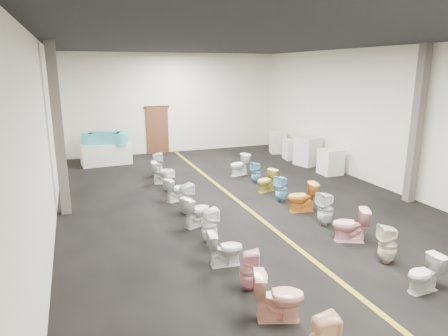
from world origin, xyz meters
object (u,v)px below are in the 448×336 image
Objects in this scene: display_table at (106,154)px; appliance_crate_c at (293,149)px; toilet_right_6 at (281,189)px; toilet_right_4 at (325,209)px; appliance_crate_b at (308,151)px; toilet_right_3 at (350,225)px; toilet_left_5 at (209,225)px; toilet_left_6 at (196,211)px; bathtub at (105,138)px; toilet_left_7 at (186,199)px; toilet_right_7 at (267,181)px; toilet_right_8 at (256,172)px; appliance_crate_d at (278,142)px; toilet_left_4 at (225,248)px; toilet_left_10 at (163,172)px; toilet_left_8 at (176,189)px; toilet_right_2 at (388,244)px; toilet_right_9 at (239,165)px; toilet_right_1 at (425,274)px; appliance_crate_a at (330,162)px; toilet_left_2 at (279,296)px; toilet_right_5 at (302,197)px; toilet_left_3 at (249,270)px; toilet_left_11 at (157,164)px; toilet_left_9 at (168,181)px.

appliance_crate_c is at bearing -13.96° from display_table.
toilet_right_4 is at bearing -16.32° from toilet_right_6.
toilet_right_3 is at bearing -114.88° from appliance_crate_b.
toilet_left_5 is 1.04× the size of toilet_left_6.
bathtub is 2.09× the size of toilet_right_4.
toilet_right_7 is at bearing -87.22° from toilet_left_7.
toilet_left_7 is 1.14× the size of toilet_right_8.
appliance_crate_d reaches higher than toilet_right_4.
toilet_left_10 is at bearing 5.75° from toilet_left_4.
display_table is at bearing 176.10° from appliance_crate_d.
appliance_crate_d is 10.20m from toilet_left_5.
toilet_left_10 is 5.96m from toilet_right_4.
toilet_left_6 is 3.66m from toilet_right_3.
toilet_right_2 is (3.01, -5.33, 0.06)m from toilet_left_8.
toilet_right_8 is 1.14m from toilet_right_9.
display_table is at bearing -12.42° from toilet_left_6.
toilet_left_10 reaches higher than toilet_right_1.
appliance_crate_a is 1.12× the size of toilet_left_7.
toilet_right_3 is at bearing -35.42° from toilet_left_2.
toilet_left_10 is 8.83m from toilet_right_1.
toilet_left_6 reaches higher than toilet_left_4.
toilet_right_7 is at bearing -52.03° from display_table.
appliance_crate_b is 6.60m from toilet_left_8.
appliance_crate_d is 4.42m from toilet_right_9.
appliance_crate_d reaches higher than display_table.
appliance_crate_a is 6.17m from toilet_left_8.
toilet_right_6 is at bearing -131.08° from appliance_crate_b.
toilet_right_5 is (3.00, -0.05, 0.02)m from toilet_left_6.
toilet_right_2 is at bearing -18.52° from toilet_right_6.
appliance_crate_b reaches higher than toilet_left_4.
toilet_left_3 is at bearing -55.50° from toilet_right_6.
toilet_left_2 is at bearing -175.47° from toilet_left_11.
toilet_left_9 is at bearing -23.75° from toilet_left_6.
toilet_left_5 is at bearing 21.40° from toilet_left_3.
appliance_crate_d is at bearing 179.67° from toilet_right_2.
toilet_left_5 is at bearing -173.27° from toilet_left_10.
appliance_crate_d is at bearing -55.92° from toilet_left_10.
appliance_crate_b is 1.68× the size of toilet_right_1.
toilet_left_10 is 2.85m from toilet_right_9.
toilet_right_3 reaches higher than toilet_left_3.
appliance_crate_a is 6.81m from toilet_left_6.
toilet_left_8 is (0.02, 1.17, -0.07)m from toilet_left_7.
bathtub is 1.60× the size of appliance_crate_b.
toilet_right_9 is (2.89, 5.13, -0.02)m from toilet_left_5.
toilet_left_7 reaches higher than toilet_right_3.
toilet_right_7 is (2.97, 4.11, -0.01)m from toilet_left_4.
toilet_right_9 is (4.42, -3.56, -0.04)m from display_table.
toilet_right_4 is 2.02m from toilet_right_6.
toilet_right_2 is (-3.08, -10.38, -0.08)m from appliance_crate_d.
toilet_left_10 is at bearing -109.07° from toilet_right_8.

